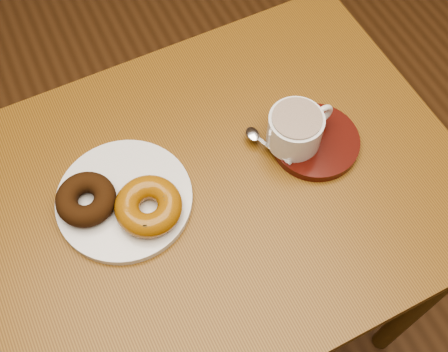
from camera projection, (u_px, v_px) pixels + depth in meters
name	position (u px, v px, depth m)	size (l,w,h in m)	color
ground	(297.00, 342.00, 1.55)	(6.00, 6.00, 0.00)	#54331A
cafe_table	(214.00, 218.00, 1.02)	(0.84, 0.63, 0.77)	brown
donut_plate	(124.00, 199.00, 0.90)	(0.22, 0.22, 0.01)	silver
donut_cinnamon	(86.00, 199.00, 0.87)	(0.09, 0.09, 0.03)	black
donut_caramel	(148.00, 206.00, 0.86)	(0.13, 0.13, 0.04)	#985D10
saucer	(315.00, 141.00, 0.95)	(0.15, 0.15, 0.02)	#3B0D08
coffee_cup	(296.00, 129.00, 0.91)	(0.12, 0.09, 0.06)	silver
teaspoon	(257.00, 137.00, 0.94)	(0.04, 0.10, 0.01)	silver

